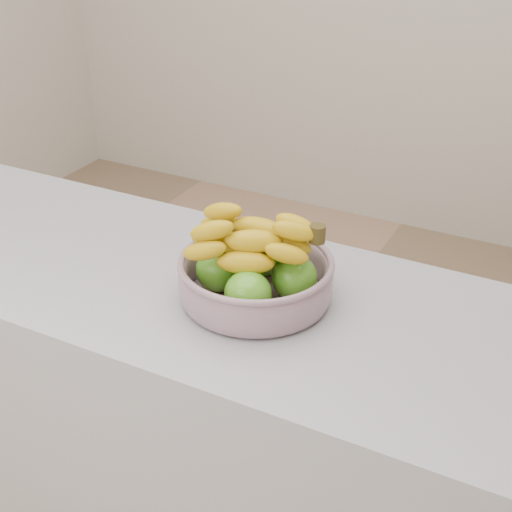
{
  "coord_description": "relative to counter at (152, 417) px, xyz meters",
  "views": [
    {
      "loc": [
        0.87,
        -1.33,
        1.7
      ],
      "look_at": [
        0.3,
        -0.24,
        1.0
      ],
      "focal_mm": 50.0,
      "sensor_mm": 36.0,
      "label": 1
    }
  ],
  "objects": [
    {
      "name": "ground",
      "position": [
        0.0,
        0.24,
        -0.45
      ],
      "size": [
        4.0,
        4.0,
        0.0
      ],
      "primitive_type": "plane",
      "color": "tan",
      "rests_on": "ground"
    },
    {
      "name": "counter",
      "position": [
        0.0,
        0.0,
        0.0
      ],
      "size": [
        2.0,
        0.6,
        0.9
      ],
      "primitive_type": "cube",
      "color": "#A3A4AB",
      "rests_on": "ground"
    },
    {
      "name": "fruit_bowl",
      "position": [
        0.3,
        -0.0,
        0.51
      ],
      "size": [
        0.32,
        0.32,
        0.18
      ],
      "rotation": [
        0.0,
        0.0,
        0.28
      ],
      "color": "#A0A9C1",
      "rests_on": "counter"
    }
  ]
}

